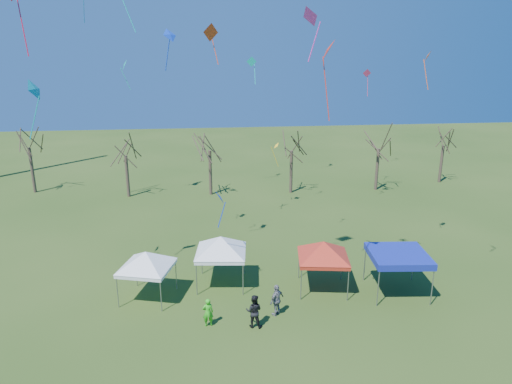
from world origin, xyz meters
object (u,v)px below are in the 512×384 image
at_px(tree_2, 209,134).
at_px(person_green, 208,312).
at_px(person_grey, 277,300).
at_px(tree_0, 27,131).
at_px(person_dark, 254,311).
at_px(tree_3, 292,135).
at_px(tree_5, 445,132).
at_px(tent_red, 324,245).
at_px(tent_white_mid, 221,240).
at_px(tree_4, 380,134).
at_px(tent_blue, 398,256).
at_px(tent_white_west, 146,255).
at_px(tree_1, 124,141).

bearing_deg(tree_2, person_green, -91.86).
distance_m(tree_2, person_grey, 24.37).
bearing_deg(tree_0, person_dark, -53.89).
height_order(tree_3, tree_5, tree_3).
bearing_deg(person_grey, tent_red, 176.40).
bearing_deg(tent_white_mid, tree_3, 66.83).
height_order(tree_4, person_grey, tree_4).
xyz_separation_m(tent_blue, person_green, (-11.44, -2.22, -1.62)).
xyz_separation_m(tree_0, tree_5, (44.57, -1.32, -0.76)).
distance_m(tree_0, tree_3, 27.09).
height_order(tree_2, tent_white_west, tree_2).
xyz_separation_m(tree_2, tree_5, (26.09, 1.69, -0.56)).
relative_size(tent_white_west, person_dark, 2.04).
bearing_deg(tent_blue, person_green, -169.00).
bearing_deg(tent_red, tree_0, 135.90).
relative_size(tree_3, person_dark, 4.27).
height_order(tree_0, tree_2, tree_0).
height_order(tree_5, tent_white_west, tree_5).
height_order(tree_1, tent_white_west, tree_1).
distance_m(tree_0, tent_white_mid, 29.50).
xyz_separation_m(tree_3, person_dark, (-6.76, -24.24, -5.15)).
bearing_deg(tree_4, tree_1, 178.58).
distance_m(tree_1, tent_white_mid, 21.81).
height_order(tree_1, tent_blue, tree_1).
bearing_deg(tree_5, person_green, -136.07).
bearing_deg(tent_blue, tree_3, 95.95).
xyz_separation_m(tree_1, person_dark, (10.04, -24.85, -4.86)).
bearing_deg(person_grey, tree_5, -174.21).
distance_m(tree_2, tent_white_west, 21.56).
bearing_deg(tree_1, tent_white_mid, -66.69).
distance_m(tree_0, tent_blue, 38.59).
xyz_separation_m(tent_red, person_grey, (-3.27, -2.58, -2.04)).
bearing_deg(person_grey, tree_1, -106.23).
bearing_deg(person_grey, tree_2, -124.51).
xyz_separation_m(tree_4, tree_5, (8.37, 2.06, -0.33)).
distance_m(tree_0, tree_2, 18.72).
relative_size(tree_2, tree_3, 1.03).
bearing_deg(tent_red, tent_white_west, 179.11).
height_order(tent_red, person_dark, tent_red).
relative_size(tree_1, person_green, 4.72).
xyz_separation_m(tent_white_mid, person_grey, (2.87, -3.99, -2.08)).
relative_size(tree_2, tree_4, 1.04).
relative_size(tree_3, tree_5, 1.06).
relative_size(tree_2, tent_white_mid, 1.95).
bearing_deg(tent_white_mid, tree_2, 90.46).
bearing_deg(tree_4, tree_0, 174.66).
distance_m(tree_1, tree_5, 34.52).
height_order(tree_4, person_dark, tree_4).
height_order(tent_red, tent_blue, tent_red).
relative_size(tree_4, tree_5, 1.06).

